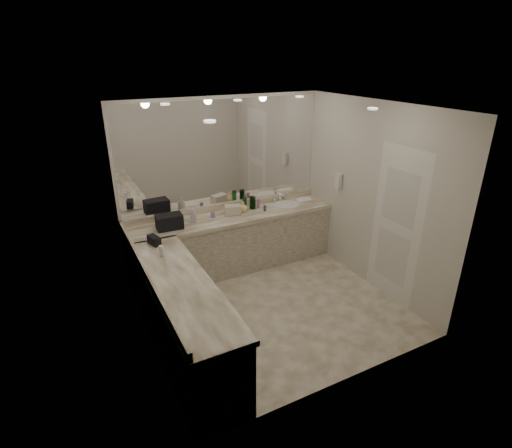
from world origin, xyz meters
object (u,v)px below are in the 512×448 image
sink (287,205)px  black_toiletry_bag (169,222)px  soap_bottle_a (193,215)px  hand_towel (304,200)px  soap_bottle_b (193,216)px  wall_phone (339,181)px  soap_bottle_c (243,207)px  cream_cosmetic_case (233,210)px

sink → black_toiletry_bag: bearing=-178.4°
black_toiletry_bag → soap_bottle_a: bearing=13.8°
black_toiletry_bag → hand_towel: 2.26m
soap_bottle_b → wall_phone: bearing=-13.3°
wall_phone → black_toiletry_bag: size_ratio=0.67×
black_toiletry_bag → hand_towel: bearing=1.3°
black_toiletry_bag → wall_phone: bearing=-10.0°
black_toiletry_bag → soap_bottle_a: size_ratio=1.79×
soap_bottle_b → soap_bottle_c: size_ratio=1.05×
sink → soap_bottle_a: soap_bottle_a is taller
black_toiletry_bag → hand_towel: (2.26, 0.05, -0.08)m
soap_bottle_c → black_toiletry_bag: bearing=-175.5°
sink → cream_cosmetic_case: size_ratio=1.83×
black_toiletry_bag → soap_bottle_c: size_ratio=2.11×
wall_phone → soap_bottle_a: 2.25m
sink → wall_phone: (0.61, -0.50, 0.46)m
sink → soap_bottle_b: soap_bottle_b is taller
black_toiletry_bag → cream_cosmetic_case: black_toiletry_bag is taller
hand_towel → soap_bottle_a: soap_bottle_a is taller
black_toiletry_bag → soap_bottle_b: 0.37m
cream_cosmetic_case → hand_towel: cream_cosmetic_case is taller
wall_phone → soap_bottle_b: bearing=166.7°
soap_bottle_b → black_toiletry_bag: bearing=-169.7°
cream_cosmetic_case → hand_towel: bearing=17.5°
cream_cosmetic_case → black_toiletry_bag: bearing=-157.9°
soap_bottle_c → cream_cosmetic_case: bearing=-172.4°
sink → hand_towel: size_ratio=1.75×
sink → black_toiletry_bag: size_ratio=1.23×
soap_bottle_a → soap_bottle_c: (0.80, -0.00, -0.02)m
sink → soap_bottle_a: 1.56m
cream_cosmetic_case → soap_bottle_a: size_ratio=1.21×
soap_bottle_a → soap_bottle_b: bearing=-107.5°
cream_cosmetic_case → soap_bottle_a: bearing=-164.1°
wall_phone → black_toiletry_bag: wall_phone is taller
soap_bottle_a → wall_phone: bearing=-14.0°
soap_bottle_a → soap_bottle_b: 0.03m
black_toiletry_bag → hand_towel: black_toiletry_bag is taller
soap_bottle_c → wall_phone: bearing=-21.6°
soap_bottle_b → soap_bottle_c: bearing=1.8°
wall_phone → hand_towel: wall_phone is taller
cream_cosmetic_case → soap_bottle_a: soap_bottle_a is taller
wall_phone → cream_cosmetic_case: (-1.54, 0.51, -0.38)m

